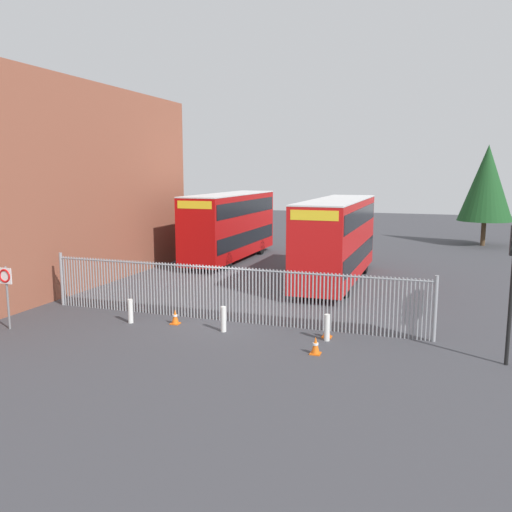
% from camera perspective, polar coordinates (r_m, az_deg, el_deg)
% --- Properties ---
extents(ground_plane, '(100.00, 100.00, 0.00)m').
position_cam_1_polar(ground_plane, '(28.69, 2.63, -2.75)').
color(ground_plane, '#3D3D42').
extents(depot_building_brick, '(7.94, 20.72, 10.26)m').
position_cam_1_polar(depot_building_brick, '(30.21, -23.67, 6.91)').
color(depot_building_brick, brown).
rests_on(depot_building_brick, ground).
extents(palisade_fence, '(15.80, 0.14, 2.35)m').
position_cam_1_polar(palisade_fence, '(21.02, -3.25, -3.86)').
color(palisade_fence, gray).
rests_on(palisade_fence, ground).
extents(double_decker_bus_near_gate, '(2.54, 10.81, 4.42)m').
position_cam_1_polar(double_decker_bus_near_gate, '(28.46, 8.64, 2.01)').
color(double_decker_bus_near_gate, red).
rests_on(double_decker_bus_near_gate, ground).
extents(double_decker_bus_behind_fence_left, '(2.54, 10.81, 4.42)m').
position_cam_1_polar(double_decker_bus_behind_fence_left, '(35.31, -2.76, 3.46)').
color(double_decker_bus_behind_fence_left, '#B70C0C').
rests_on(double_decker_bus_behind_fence_left, ground).
extents(bollard_near_left, '(0.20, 0.20, 0.95)m').
position_cam_1_polar(bollard_near_left, '(21.46, -13.30, -5.76)').
color(bollard_near_left, silver).
rests_on(bollard_near_left, ground).
extents(bollard_center_front, '(0.20, 0.20, 0.95)m').
position_cam_1_polar(bollard_center_front, '(19.82, -3.50, -6.77)').
color(bollard_center_front, silver).
rests_on(bollard_center_front, ground).
extents(bollard_near_right, '(0.20, 0.20, 0.95)m').
position_cam_1_polar(bollard_near_right, '(18.93, 7.61, -7.60)').
color(bollard_near_right, silver).
rests_on(bollard_near_right, ground).
extents(traffic_cone_by_gate, '(0.34, 0.34, 0.59)m').
position_cam_1_polar(traffic_cone_by_gate, '(17.61, 6.39, -9.51)').
color(traffic_cone_by_gate, orange).
rests_on(traffic_cone_by_gate, ground).
extents(traffic_cone_mid_forecourt, '(0.34, 0.34, 0.59)m').
position_cam_1_polar(traffic_cone_mid_forecourt, '(19.33, 7.61, -7.82)').
color(traffic_cone_mid_forecourt, orange).
rests_on(traffic_cone_mid_forecourt, ground).
extents(traffic_cone_near_kerb, '(0.34, 0.34, 0.59)m').
position_cam_1_polar(traffic_cone_near_kerb, '(21.03, -8.65, -6.45)').
color(traffic_cone_near_kerb, orange).
rests_on(traffic_cone_near_kerb, ground).
extents(speed_limit_sign_post, '(0.60, 0.14, 2.40)m').
position_cam_1_polar(speed_limit_sign_post, '(21.84, -25.22, -2.63)').
color(speed_limit_sign_post, slate).
rests_on(speed_limit_sign_post, ground).
extents(tree_tall_back, '(4.15, 4.15, 7.91)m').
position_cam_1_polar(tree_tall_back, '(45.75, 23.46, 7.17)').
color(tree_tall_back, '#4C3823').
rests_on(tree_tall_back, ground).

